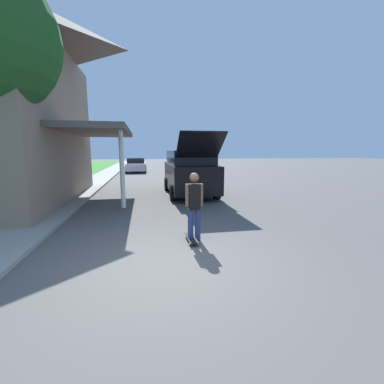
{
  "coord_description": "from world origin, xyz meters",
  "views": [
    {
      "loc": [
        -0.33,
        -4.4,
        2.09
      ],
      "look_at": [
        1.02,
        2.84,
        0.9
      ],
      "focal_mm": 24.0,
      "sensor_mm": 36.0,
      "label": 1
    }
  ],
  "objects_px": {
    "car_down_street": "(136,165)",
    "skateboarder": "(194,204)",
    "suv_parked": "(189,171)",
    "skateboard": "(191,238)"
  },
  "relations": [
    {
      "from": "suv_parked",
      "to": "car_down_street",
      "type": "bearing_deg",
      "value": 101.65
    },
    {
      "from": "skateboarder",
      "to": "skateboard",
      "type": "distance_m",
      "value": 0.8
    },
    {
      "from": "car_down_street",
      "to": "skateboard",
      "type": "bearing_deg",
      "value": -84.93
    },
    {
      "from": "skateboarder",
      "to": "skateboard",
      "type": "xyz_separation_m",
      "value": [
        -0.07,
        -0.03,
        -0.8
      ]
    },
    {
      "from": "car_down_street",
      "to": "suv_parked",
      "type": "bearing_deg",
      "value": -78.35
    },
    {
      "from": "car_down_street",
      "to": "skateboarder",
      "type": "relative_size",
      "value": 2.81
    },
    {
      "from": "skateboarder",
      "to": "car_down_street",
      "type": "bearing_deg",
      "value": 95.27
    },
    {
      "from": "suv_parked",
      "to": "skateboard",
      "type": "distance_m",
      "value": 6.56
    },
    {
      "from": "suv_parked",
      "to": "car_down_street",
      "type": "xyz_separation_m",
      "value": [
        -2.88,
        13.98,
        -0.43
      ]
    },
    {
      "from": "suv_parked",
      "to": "skateboarder",
      "type": "height_order",
      "value": "suv_parked"
    }
  ]
}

